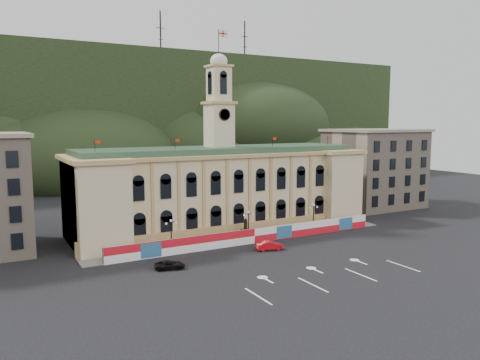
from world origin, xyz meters
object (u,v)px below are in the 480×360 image
lamp_center (248,223)px  red_sedan (270,245)px  statue (245,233)px  black_suv (170,265)px

lamp_center → red_sedan: bearing=-90.3°
statue → red_sedan: statue is taller
red_sedan → black_suv: (-17.37, -1.48, -0.14)m
lamp_center → red_sedan: lamp_center is taller
black_suv → red_sedan: bearing=-70.5°
lamp_center → red_sedan: (-0.04, -6.80, -2.35)m
statue → black_suv: (-17.41, -9.28, -0.60)m
lamp_center → black_suv: size_ratio=1.12×
lamp_center → black_suv: lamp_center is taller
red_sedan → black_suv: bearing=106.7°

